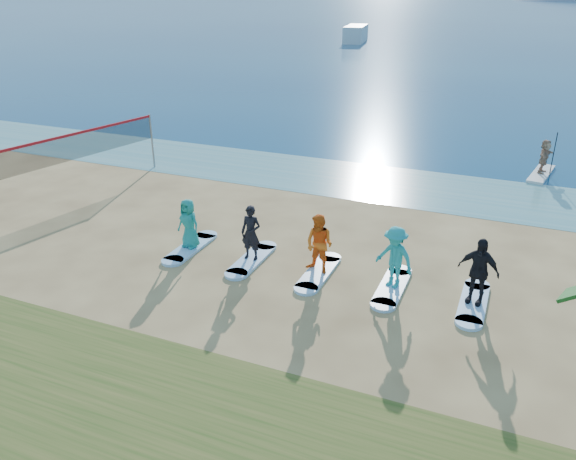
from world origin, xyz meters
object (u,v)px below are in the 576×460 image
at_px(student_1, 251,233).
at_px(student_2, 319,244).
at_px(surfboard_2, 319,273).
at_px(surfboard_4, 473,303).
at_px(surfboard_1, 252,260).
at_px(paddleboarder, 544,156).
at_px(boat_offshore_a, 355,42).
at_px(paddleboard, 541,174).
at_px(surfboard_0, 191,248).
at_px(student_0, 189,223).
at_px(volleyball_net, 66,149).
at_px(surfboard_3, 392,287).
at_px(student_4, 478,271).
at_px(student_3, 395,257).

relative_size(student_1, student_2, 0.97).
relative_size(surfboard_2, student_2, 1.22).
bearing_deg(surfboard_4, surfboard_1, 180.00).
relative_size(paddleboarder, surfboard_4, 0.69).
bearing_deg(boat_offshore_a, paddleboard, -74.97).
bearing_deg(surfboard_2, paddleboarder, 64.65).
bearing_deg(student_2, surfboard_4, 13.33).
distance_m(surfboard_2, student_2, 0.95).
bearing_deg(student_1, paddleboarder, 56.54).
distance_m(surfboard_0, student_1, 2.41).
bearing_deg(student_1, surfboard_4, -0.52).
height_order(student_0, surfboard_1, student_0).
distance_m(volleyball_net, surfboard_3, 14.32).
xyz_separation_m(student_2, surfboard_4, (4.46, 0.00, -0.95)).
height_order(volleyball_net, surfboard_1, volleyball_net).
bearing_deg(surfboard_3, paddleboard, 73.32).
height_order(boat_offshore_a, student_4, student_4).
bearing_deg(student_4, surfboard_2, -167.56).
height_order(paddleboarder, student_1, student_1).
height_order(volleyball_net, boat_offshore_a, volleyball_net).
height_order(boat_offshore_a, surfboard_0, boat_offshore_a).
xyz_separation_m(student_1, surfboard_2, (2.23, 0.00, -0.92)).
xyz_separation_m(boat_offshore_a, student_0, (15.06, -69.27, 0.91)).
height_order(surfboard_1, student_2, student_2).
bearing_deg(surfboard_0, student_4, 0.00).
height_order(student_2, student_3, student_3).
relative_size(student_0, student_1, 0.94).
bearing_deg(paddleboard, student_0, -119.32).
bearing_deg(student_3, paddleboarder, 95.69).
xyz_separation_m(student_1, student_4, (6.69, 0.00, 0.07)).
xyz_separation_m(surfboard_0, surfboard_3, (6.69, 0.00, 0.00)).
distance_m(volleyball_net, boat_offshore_a, 67.15).
height_order(surfboard_3, surfboard_4, same).
bearing_deg(boat_offshore_a, student_4, -80.25).
distance_m(surfboard_2, surfboard_4, 4.46).
xyz_separation_m(boat_offshore_a, surfboard_0, (15.06, -69.27, 0.04)).
xyz_separation_m(paddleboarder, surfboard_0, (-10.53, -12.80, -0.83)).
bearing_deg(student_4, student_1, -167.56).
height_order(paddleboard, boat_offshore_a, boat_offshore_a).
distance_m(student_2, student_3, 2.23).
bearing_deg(volleyball_net, student_4, -9.11).
relative_size(volleyball_net, surfboard_3, 4.05).
xyz_separation_m(paddleboarder, boat_offshore_a, (-25.58, 56.46, -0.88)).
distance_m(paddleboarder, student_0, 16.58).
relative_size(paddleboarder, surfboard_1, 0.69).
relative_size(surfboard_1, surfboard_4, 1.00).
distance_m(student_1, surfboard_4, 6.76).
xyz_separation_m(volleyball_net, paddleboarder, (17.80, 10.21, -1.03)).
xyz_separation_m(surfboard_2, student_2, (0.00, 0.00, 0.95)).
distance_m(surfboard_0, student_4, 8.98).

